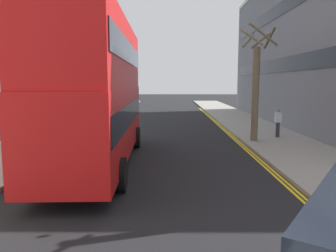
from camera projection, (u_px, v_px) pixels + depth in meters
sidewalk_right at (290, 148)px, 16.26m from camera, size 4.00×80.00×0.14m
sidewalk_left at (27, 147)px, 16.34m from camera, size 4.00×80.00×0.14m
kerb_line_outer at (258, 158)px, 14.30m from camera, size 0.10×56.00×0.01m
kerb_line_inner at (255, 158)px, 14.30m from camera, size 0.10×56.00×0.01m
double_decker_bus_away at (98, 88)px, 12.84m from camera, size 3.03×10.87×5.64m
pedestrian_far at (278, 122)px, 18.83m from camera, size 0.34×0.22×1.62m
street_tree_mid at (256, 87)px, 17.36m from camera, size 1.84×1.75×6.05m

